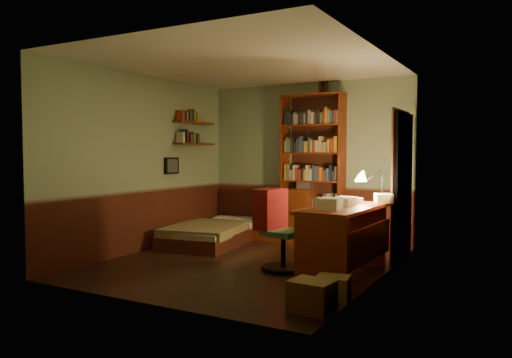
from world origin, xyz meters
The scene contains 24 objects.
floor centered at (0.00, 0.00, -0.01)m, with size 3.50×4.00×0.02m, color black.
ceiling centered at (0.00, 0.00, 2.61)m, with size 3.50×4.00×0.02m, color silver.
wall_back centered at (0.00, 2.01, 1.30)m, with size 3.50×0.02×2.60m, color #8CA380.
wall_left centered at (-1.76, 0.00, 1.30)m, with size 0.02×4.00×2.60m, color #8CA380.
wall_right centered at (1.76, 0.00, 1.30)m, with size 0.02×4.00×2.60m, color #8CA380.
wall_front centered at (0.00, -2.01, 1.30)m, with size 3.50×0.02×2.60m, color #8CA380.
doorway centered at (1.72, 1.30, 1.00)m, with size 0.06×0.90×2.00m, color black.
door_trim centered at (1.69, 1.30, 1.00)m, with size 0.02×0.98×2.08m, color #421D12.
bed centered at (-1.19, 0.97, 0.28)m, with size 1.00×1.86×0.55m, color olive.
dresser centered at (-0.28, 1.76, 0.43)m, with size 0.98×0.49×0.87m, color #65240D.
mini_stereo centered at (0.01, 1.89, 0.93)m, with size 0.23×0.18×0.13m, color #B2B2B7.
bookshelf centered at (0.16, 1.85, 1.20)m, with size 1.02×0.32×2.39m, color #65240D.
bottle_left centered at (0.25, 1.96, 2.51)m, with size 0.06×0.06×0.24m, color black.
bottle_right centered at (0.34, 1.96, 2.52)m, with size 0.07×0.07×0.26m, color black.
desk centered at (1.34, -0.02, 0.41)m, with size 0.64×1.53×0.82m, color #65240D.
paper_stack centered at (1.62, 0.68, 0.88)m, with size 0.20×0.28×0.11m, color silver.
desk_lamp centered at (1.60, 0.70, 1.11)m, with size 0.18×0.18×0.58m, color black.
office_chair centered at (0.61, -0.15, 0.51)m, with size 0.51×0.45×1.01m, color #35643C.
red_jacket centered at (0.74, -0.09, 1.27)m, with size 0.23×0.43×0.51m, color maroon.
wall_shelf_lower centered at (-1.64, 1.10, 1.60)m, with size 0.20×0.90×0.03m, color #65240D.
wall_shelf_upper centered at (-1.64, 1.10, 1.95)m, with size 0.20×0.90×0.03m, color #65240D.
framed_picture centered at (-1.72, 0.60, 1.25)m, with size 0.04×0.32×0.26m, color black.
cardboard_box_a centered at (1.53, -1.45, 0.14)m, with size 0.39×0.31×0.29m, color olive.
cardboard_box_b centered at (1.56, -0.98, 0.11)m, with size 0.33×0.27×0.23m, color olive.
Camera 1 is at (3.26, -5.64, 1.46)m, focal length 35.00 mm.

